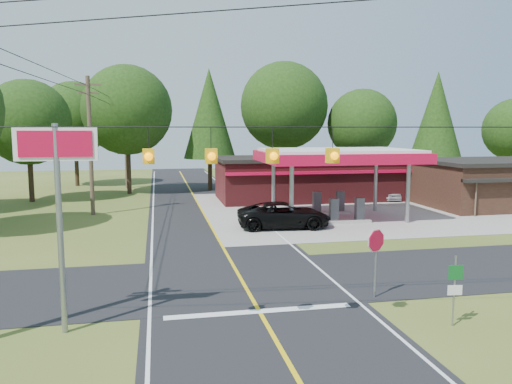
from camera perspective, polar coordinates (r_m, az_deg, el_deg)
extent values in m
plane|color=#42571F|center=(20.96, -1.64, -10.13)|extent=(120.00, 120.00, 0.00)
cube|color=black|center=(20.95, -1.64, -10.11)|extent=(8.00, 120.00, 0.02)
cube|color=black|center=(20.95, -1.64, -10.09)|extent=(70.00, 7.00, 0.02)
cube|color=yellow|center=(20.95, -1.64, -10.07)|extent=(0.15, 110.00, 0.00)
cylinder|color=gray|center=(31.63, 4.09, -0.35)|extent=(0.28, 0.28, 4.20)
cylinder|color=gray|center=(36.43, 2.01, 0.67)|extent=(0.28, 0.28, 4.20)
cylinder|color=gray|center=(34.61, 16.97, 0.01)|extent=(0.28, 0.28, 4.20)
cylinder|color=gray|center=(39.05, 13.51, 0.91)|extent=(0.28, 0.28, 4.20)
cube|color=#BF0A30|center=(35.02, 9.37, 4.01)|extent=(10.60, 7.40, 0.70)
cube|color=white|center=(35.01, 9.38, 4.66)|extent=(10.00, 7.00, 0.25)
cube|color=#9E9B93|center=(33.85, 10.30, -3.32)|extent=(3.20, 0.90, 0.22)
cube|color=#3F3F44|center=(33.39, 8.89, -2.01)|extent=(0.55, 0.45, 1.50)
cube|color=#3F3F44|center=(34.05, 11.74, -1.89)|extent=(0.55, 0.45, 1.50)
cube|color=#9E9B93|center=(37.17, 8.26, -2.34)|extent=(3.20, 0.90, 0.22)
cube|color=#3F3F44|center=(36.75, 6.96, -1.13)|extent=(0.55, 0.45, 1.50)
cube|color=#3F3F44|center=(37.35, 9.58, -1.05)|extent=(0.55, 0.45, 1.50)
cube|color=maroon|center=(44.98, 6.01, 1.43)|extent=(16.00, 7.00, 3.50)
cube|color=black|center=(44.83, 6.04, 3.84)|extent=(16.40, 7.40, 0.30)
cube|color=#BF0A30|center=(41.49, 7.51, 2.24)|extent=(16.00, 0.50, 0.25)
cylinder|color=#473828|center=(38.03, -18.40, 4.96)|extent=(0.30, 0.30, 10.00)
cube|color=#473828|center=(38.14, -18.67, 11.58)|extent=(1.80, 0.12, 0.12)
cube|color=#473828|center=(38.10, -18.63, 10.68)|extent=(1.40, 0.12, 0.12)
cylinder|color=#473828|center=(54.84, -14.67, 5.41)|extent=(0.30, 0.30, 9.50)
cube|color=#E0A70B|center=(14.05, -12.17, 4.01)|extent=(0.32, 0.32, 0.42)
cube|color=#E0A70B|center=(13.92, -5.15, 4.11)|extent=(0.32, 0.32, 0.42)
cube|color=#E0A70B|center=(14.01, 1.88, 4.16)|extent=(0.32, 0.32, 0.42)
cube|color=#E0A70B|center=(14.31, 8.73, 4.14)|extent=(0.32, 0.32, 0.42)
cylinder|color=#332316|center=(47.14, -24.32, 1.37)|extent=(0.44, 0.44, 3.96)
sphere|color=black|center=(46.95, -24.63, 7.26)|extent=(7.26, 7.26, 7.26)
cylinder|color=#332316|center=(49.95, -14.33, 2.49)|extent=(0.44, 0.44, 4.68)
sphere|color=black|center=(49.83, -14.54, 9.06)|extent=(8.58, 8.58, 8.58)
cylinder|color=#332316|center=(51.17, -5.28, 2.59)|extent=(0.44, 0.44, 4.32)
cone|color=black|center=(51.03, -5.35, 8.92)|extent=(5.28, 5.28, 9.00)
cylinder|color=#332316|center=(53.55, 3.16, 3.20)|extent=(0.44, 0.44, 5.04)
sphere|color=black|center=(53.47, 3.20, 9.80)|extent=(9.24, 9.24, 9.24)
cylinder|color=#332316|center=(54.28, 11.90, 2.54)|extent=(0.44, 0.44, 3.96)
sphere|color=black|center=(54.11, 12.03, 7.65)|extent=(7.26, 7.26, 7.26)
cylinder|color=#332316|center=(57.02, 19.72, 2.67)|extent=(0.44, 0.44, 4.32)
cone|color=black|center=(56.90, 19.97, 8.34)|extent=(5.28, 5.28, 9.00)
cylinder|color=#332316|center=(58.51, -19.81, 2.77)|extent=(0.44, 0.44, 4.32)
sphere|color=black|center=(58.38, -20.03, 7.94)|extent=(7.92, 7.92, 7.92)
imported|color=black|center=(31.68, 3.20, -2.67)|extent=(6.38, 6.38, 1.64)
imported|color=silver|center=(45.87, 15.12, -0.07)|extent=(4.71, 4.71, 1.27)
cylinder|color=gray|center=(16.18, -21.49, -4.12)|extent=(0.18, 0.18, 6.42)
cube|color=white|center=(15.90, -21.92, 5.13)|extent=(2.38, 0.16, 1.01)
cube|color=#BF0A30|center=(15.85, -21.95, 5.12)|extent=(2.10, 0.13, 0.78)
cylinder|color=gray|center=(19.14, 13.47, -8.16)|extent=(0.07, 0.07, 2.48)
cylinder|color=gray|center=(17.26, 21.70, -10.49)|extent=(0.06, 0.06, 2.30)
cube|color=#0C591E|center=(17.05, 21.87, -8.54)|extent=(0.47, 0.09, 0.47)
cube|color=white|center=(17.21, 21.78, -10.38)|extent=(0.47, 0.09, 0.31)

